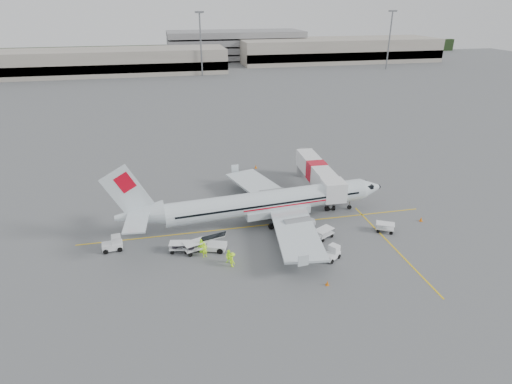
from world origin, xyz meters
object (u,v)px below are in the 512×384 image
(jet_bridge, at_px, (316,177))
(belt_loader, at_px, (209,239))
(tug_mid, at_px, (288,236))
(aircraft, at_px, (269,188))
(tug_fore, at_px, (332,253))
(tug_aft, at_px, (112,243))

(jet_bridge, xyz_separation_m, belt_loader, (-17.33, -12.71, -0.90))
(belt_loader, height_order, tug_mid, belt_loader)
(aircraft, xyz_separation_m, tug_fore, (4.62, -10.01, -3.98))
(belt_loader, bearing_deg, tug_aft, -172.03)
(aircraft, relative_size, jet_bridge, 1.97)
(tug_fore, xyz_separation_m, tug_mid, (-3.60, 4.47, -0.01))
(tug_mid, height_order, tug_aft, tug_aft)
(jet_bridge, xyz_separation_m, tug_aft, (-28.11, -10.47, -1.43))
(belt_loader, bearing_deg, jet_bridge, 55.95)
(tug_aft, bearing_deg, aircraft, 2.79)
(aircraft, distance_m, tug_fore, 11.72)
(aircraft, distance_m, belt_loader, 10.29)
(tug_fore, xyz_separation_m, tug_aft, (-23.67, 7.11, 0.10))
(tug_aft, bearing_deg, tug_fore, -22.60)
(tug_fore, bearing_deg, belt_loader, 124.85)
(belt_loader, bearing_deg, tug_fore, -1.02)
(jet_bridge, bearing_deg, aircraft, -138.41)
(aircraft, height_order, tug_fore, aircraft)
(belt_loader, distance_m, tug_fore, 13.79)
(tug_mid, bearing_deg, belt_loader, -153.65)
(tug_fore, height_order, tug_aft, tug_aft)
(jet_bridge, height_order, tug_mid, jet_bridge)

